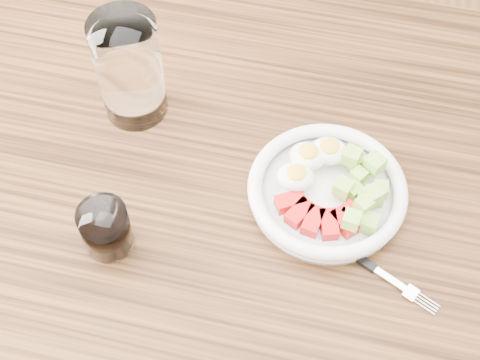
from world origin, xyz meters
name	(u,v)px	position (x,y,z in m)	size (l,w,h in m)	color
dining_table	(245,235)	(0.00, 0.00, 0.67)	(1.50, 0.90, 0.77)	brown
bowl	(327,188)	(0.11, 0.03, 0.79)	(0.22, 0.22, 0.06)	white
fork	(363,262)	(0.17, -0.06, 0.77)	(0.16, 0.08, 0.01)	black
water_glass	(129,69)	(-0.19, 0.12, 0.85)	(0.09, 0.09, 0.17)	white
coffee_glass	(106,229)	(-0.16, -0.10, 0.81)	(0.06, 0.06, 0.07)	white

